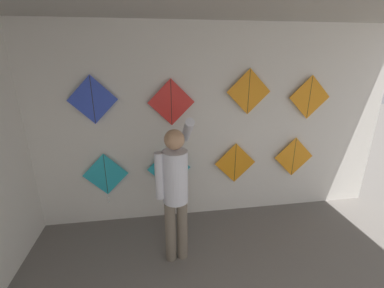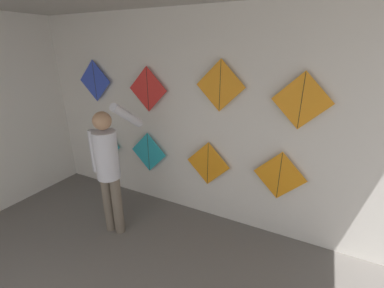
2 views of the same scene
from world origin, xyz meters
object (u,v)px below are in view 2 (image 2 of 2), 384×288
object	(u,v)px
kite_2	(208,164)
kite_0	(105,146)
kite_4	(95,81)
kite_5	(148,89)
kite_6	(220,86)
kite_7	(302,101)
shopkeeper	(108,164)
kite_3	(279,176)
kite_1	(148,152)

from	to	relation	value
kite_2	kite_0	bearing A→B (deg)	-179.98
kite_0	kite_2	bearing A→B (deg)	0.02
kite_2	kite_4	world-z (taller)	kite_4
kite_5	kite_6	bearing A→B (deg)	0.00
kite_4	kite_7	distance (m)	2.99
kite_4	kite_5	bearing A→B (deg)	0.00
shopkeeper	kite_6	bearing A→B (deg)	30.23
kite_5	kite_6	size ratio (longest dim) A/B	1.00
kite_4	kite_5	xyz separation A→B (m)	(1.00, 0.00, -0.06)
kite_3	kite_6	size ratio (longest dim) A/B	1.00
kite_2	kite_4	distance (m)	2.18
kite_1	kite_4	bearing A→B (deg)	180.00
shopkeeper	kite_7	bearing A→B (deg)	15.53
kite_5	kite_7	size ratio (longest dim) A/B	1.00
shopkeeper	kite_0	size ratio (longest dim) A/B	2.30
kite_3	kite_5	xyz separation A→B (m)	(-1.88, 0.00, 0.90)
shopkeeper	kite_4	world-z (taller)	kite_4
kite_6	kite_7	xyz separation A→B (m)	(0.92, 0.00, -0.10)
kite_1	kite_0	bearing A→B (deg)	-179.97
kite_0	kite_6	world-z (taller)	kite_6
shopkeeper	kite_2	bearing A→B (deg)	33.83
kite_2	kite_3	distance (m)	0.94
kite_4	kite_2	bearing A→B (deg)	0.00
kite_5	kite_3	bearing A→B (deg)	0.00
kite_4	kite_5	distance (m)	1.00
kite_6	kite_0	bearing A→B (deg)	-179.98
kite_6	kite_5	bearing A→B (deg)	180.00
shopkeeper	kite_6	world-z (taller)	kite_6
kite_4	kite_7	size ratio (longest dim) A/B	1.00
kite_0	kite_5	size ratio (longest dim) A/B	1.22
kite_0	kite_3	bearing A→B (deg)	0.01
kite_4	kite_1	bearing A→B (deg)	0.00
kite_7	kite_6	bearing A→B (deg)	180.00
kite_5	kite_4	bearing A→B (deg)	180.00
shopkeeper	kite_2	xyz separation A→B (m)	(0.98, 0.84, -0.15)
kite_5	kite_6	world-z (taller)	kite_6
kite_3	kite_6	bearing A→B (deg)	180.00
shopkeeper	kite_4	distance (m)	1.53
shopkeeper	kite_5	size ratio (longest dim) A/B	2.80
kite_3	kite_6	xyz separation A→B (m)	(-0.81, 0.00, 1.02)
kite_0	kite_1	size ratio (longest dim) A/B	1.22
kite_1	kite_3	bearing A→B (deg)	0.00
shopkeeper	kite_4	size ratio (longest dim) A/B	2.80
kite_2	shopkeeper	bearing A→B (deg)	-139.20
kite_3	kite_5	distance (m)	2.08
kite_1	kite_6	bearing A→B (deg)	0.00
kite_1	kite_6	world-z (taller)	kite_6
kite_0	kite_1	distance (m)	0.89
kite_4	kite_7	bearing A→B (deg)	0.00
kite_4	kite_5	size ratio (longest dim) A/B	1.00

